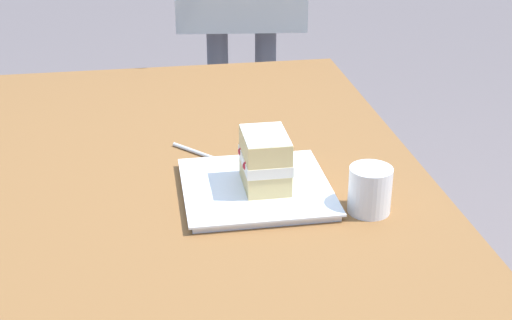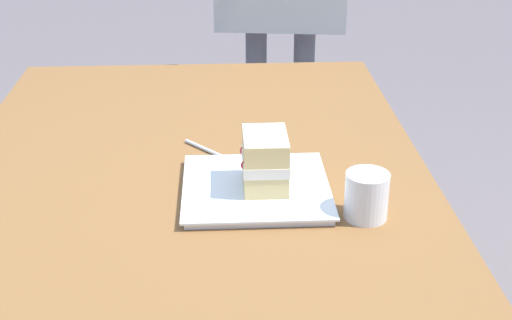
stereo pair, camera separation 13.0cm
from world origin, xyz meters
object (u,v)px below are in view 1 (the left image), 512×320
object	(u,v)px
patio_table	(185,213)
coffee_cup	(370,189)
dessert_plate	(256,189)
dessert_fork	(209,157)
cake_slice	(265,160)

from	to	relation	value
patio_table	coffee_cup	bearing A→B (deg)	-128.18
dessert_plate	dessert_fork	distance (m)	0.18
cake_slice	dessert_fork	xyz separation A→B (m)	(0.16, 0.09, -0.06)
dessert_plate	coffee_cup	bearing A→B (deg)	-118.46
dessert_fork	cake_slice	bearing A→B (deg)	-152.19
cake_slice	dessert_fork	world-z (taller)	cake_slice
dessert_fork	dessert_plate	bearing A→B (deg)	-156.37
dessert_plate	coffee_cup	world-z (taller)	coffee_cup
dessert_plate	dessert_fork	size ratio (longest dim) A/B	1.94
patio_table	cake_slice	bearing A→B (deg)	-136.04
dessert_plate	cake_slice	size ratio (longest dim) A/B	2.36
patio_table	dessert_fork	distance (m)	0.13
dessert_fork	coffee_cup	world-z (taller)	coffee_cup
dessert_plate	coffee_cup	xyz separation A→B (m)	(-0.10, -0.18, 0.03)
dessert_plate	cake_slice	bearing A→B (deg)	-100.10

